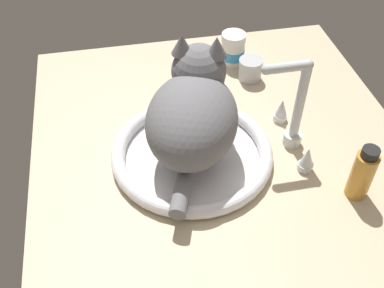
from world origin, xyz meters
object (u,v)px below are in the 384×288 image
object	(u,v)px
faucet	(294,115)
amber_bottle	(362,173)
metal_jar	(250,69)
cat	(194,109)
pill_bottle	(233,49)
sink_basin	(192,153)

from	to	relation	value
faucet	amber_bottle	bearing A→B (deg)	27.52
faucet	metal_jar	bearing A→B (deg)	-176.36
cat	amber_bottle	distance (cm)	34.51
amber_bottle	faucet	bearing A→B (deg)	-152.48
metal_jar	pill_bottle	size ratio (longest dim) A/B	0.71
faucet	amber_bottle	distance (cm)	18.00
cat	amber_bottle	xyz separation A→B (cm)	(17.89, 28.95, -5.73)
faucet	pill_bottle	world-z (taller)	faucet
faucet	pill_bottle	bearing A→B (deg)	-172.98
faucet	pill_bottle	xyz separation A→B (cm)	(-32.67, -4.02, -4.48)
sink_basin	amber_bottle	xyz separation A→B (cm)	(15.79, 29.69, 4.41)
sink_basin	cat	size ratio (longest dim) A/B	1.01
sink_basin	pill_bottle	world-z (taller)	pill_bottle
cat	faucet	bearing A→B (deg)	84.22
sink_basin	amber_bottle	bearing A→B (deg)	62.00
amber_bottle	pill_bottle	bearing A→B (deg)	-165.82
metal_jar	amber_bottle	bearing A→B (deg)	13.61
sink_basin	pill_bottle	xyz separation A→B (cm)	(-32.67, 17.44, 2.57)
sink_basin	faucet	size ratio (longest dim) A/B	1.56
pill_bottle	metal_jar	bearing A→B (deg)	17.05
sink_basin	pill_bottle	bearing A→B (deg)	151.90
sink_basin	cat	bearing A→B (deg)	160.54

